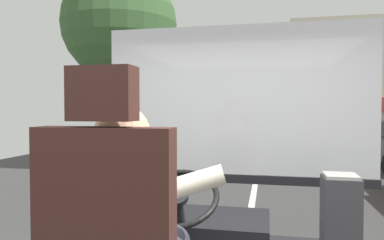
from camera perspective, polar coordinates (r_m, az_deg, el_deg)
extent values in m
cube|color=#353535|center=(10.74, 10.30, -8.04)|extent=(18.00, 44.00, 0.05)
cube|color=silver|center=(10.73, 10.31, -7.89)|extent=(0.12, 39.60, 0.00)
cube|color=#381E19|center=(1.29, -13.78, -15.91)|extent=(0.48, 0.10, 0.66)
cube|color=#381E19|center=(1.23, -13.93, 4.04)|extent=(0.22, 0.10, 0.18)
cylinder|color=silver|center=(1.45, -10.89, -16.53)|extent=(0.32, 0.32, 0.53)
cube|color=black|center=(1.58, -8.48, -12.53)|extent=(0.06, 0.01, 0.33)
sphere|color=tan|center=(1.38, -10.98, -2.08)|extent=(0.21, 0.21, 0.21)
cylinder|color=silver|center=(1.60, -3.87, -11.05)|extent=(0.52, 0.18, 0.23)
cylinder|color=silver|center=(1.67, -11.16, -10.52)|extent=(0.52, 0.18, 0.23)
cylinder|color=black|center=(2.33, -1.94, -15.40)|extent=(0.07, 0.23, 0.35)
torus|color=black|center=(2.21, -2.49, -12.10)|extent=(0.52, 0.47, 0.28)
cylinder|color=black|center=(2.21, -2.49, -12.10)|extent=(0.15, 0.14, 0.10)
cube|color=#333338|center=(2.65, 22.35, -16.09)|extent=(0.23, 0.23, 0.72)
cube|color=#9E9993|center=(2.56, 22.45, -8.14)|extent=(0.20, 0.21, 0.02)
cube|color=silver|center=(3.41, 7.04, 3.18)|extent=(2.50, 0.01, 1.40)
cube|color=black|center=(3.47, 6.99, -9.14)|extent=(2.50, 0.08, 0.08)
cylinder|color=#4C3828|center=(11.54, -11.27, 0.96)|extent=(0.31, 0.31, 3.28)
sphere|color=#35572D|center=(11.84, -11.36, 14.62)|extent=(3.55, 3.55, 3.55)
cylinder|color=black|center=(13.85, 25.37, -4.72)|extent=(0.14, 0.54, 0.54)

